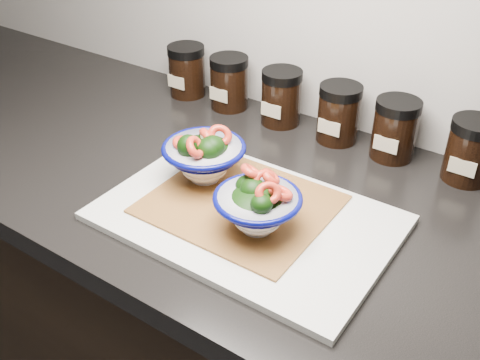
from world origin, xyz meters
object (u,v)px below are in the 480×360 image
Objects in this scene: bowl_left at (204,156)px; spice_jar_a at (187,71)px; cutting_board at (247,218)px; spice_jar_d at (339,113)px; spice_jar_f at (470,150)px; bowl_right at (258,205)px; spice_jar_b at (229,82)px; spice_jar_e at (395,129)px; spice_jar_c at (281,97)px.

bowl_left is 0.38m from spice_jar_a.
spice_jar_d is (-0.00, 0.32, 0.05)m from cutting_board.
spice_jar_d is 1.00× the size of spice_jar_f.
bowl_right reaches higher than spice_jar_f.
spice_jar_b is (-0.26, 0.32, 0.05)m from cutting_board.
bowl_left is at bearing -46.69° from spice_jar_a.
spice_jar_e is at bearing 180.00° from spice_jar_f.
spice_jar_b and spice_jar_e have the same top height.
spice_jar_c is 0.24m from spice_jar_e.
spice_jar_e is at bearing 77.17° from bowl_right.
bowl_right is at bearing -23.20° from bowl_left.
spice_jar_a is at bearing 180.00° from spice_jar_b.
spice_jar_b is 0.26m from spice_jar_d.
spice_jar_d is (0.13, 0.00, 0.00)m from spice_jar_c.
bowl_right is 1.17× the size of spice_jar_e.
bowl_right is 0.38m from spice_jar_c.
cutting_board is at bearing -89.85° from spice_jar_d.
bowl_left is 0.16m from bowl_right.
cutting_board is 3.98× the size of spice_jar_a.
bowl_left reaches higher than spice_jar_c.
spice_jar_d is at bearing 0.00° from spice_jar_b.
cutting_board is 3.41× the size of bowl_right.
spice_jar_a is (-0.37, 0.32, 0.05)m from cutting_board.
cutting_board is 3.98× the size of spice_jar_f.
spice_jar_f is at bearing 0.00° from spice_jar_e.
spice_jar_d is at bearing 0.00° from spice_jar_a.
spice_jar_e is at bearing 51.10° from bowl_left.
cutting_board is 0.35m from spice_jar_c.
spice_jar_e is 0.13m from spice_jar_f.
spice_jar_b is at bearing 0.00° from spice_jar_a.
spice_jar_b is 1.00× the size of spice_jar_c.
spice_jar_a is at bearing 180.00° from spice_jar_e.
spice_jar_d is (-0.04, 0.34, -0.00)m from bowl_right.
spice_jar_d and spice_jar_e have the same top height.
bowl_left is 0.28m from spice_jar_c.
bowl_left is 1.25× the size of spice_jar_d.
bowl_left is at bearing 160.47° from cutting_board.
spice_jar_a and spice_jar_c have the same top height.
spice_jar_f is (0.36, 0.28, -0.00)m from bowl_left.
spice_jar_f is at bearing 0.00° from spice_jar_b.
bowl_right is at bearing -102.83° from spice_jar_e.
spice_jar_f is (0.50, 0.00, 0.00)m from spice_jar_b.
bowl_right is (0.15, -0.06, -0.00)m from bowl_left.
bowl_left reaches higher than spice_jar_a.
bowl_right is at bearing -64.36° from spice_jar_c.
spice_jar_c and spice_jar_d have the same top height.
spice_jar_c is (-0.16, 0.34, -0.00)m from bowl_right.
spice_jar_f is at bearing 0.00° from spice_jar_c.
spice_jar_d is at bearing 95.92° from bowl_right.
cutting_board is 3.98× the size of spice_jar_c.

